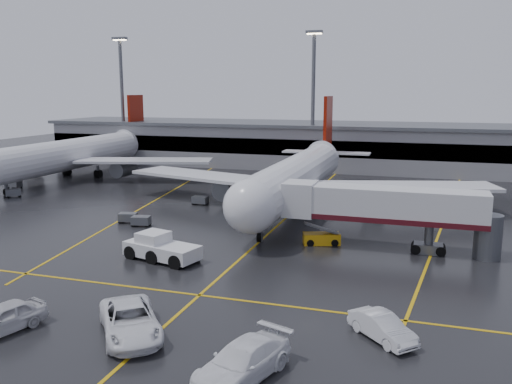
% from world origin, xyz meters
% --- Properties ---
extents(ground, '(220.00, 220.00, 0.00)m').
position_xyz_m(ground, '(0.00, 0.00, 0.00)').
color(ground, black).
rests_on(ground, ground).
extents(apron_line_centre, '(0.25, 90.00, 0.02)m').
position_xyz_m(apron_line_centre, '(0.00, 0.00, 0.01)').
color(apron_line_centre, gold).
rests_on(apron_line_centre, ground).
extents(apron_line_stop, '(60.00, 0.25, 0.02)m').
position_xyz_m(apron_line_stop, '(0.00, -22.00, 0.01)').
color(apron_line_stop, gold).
rests_on(apron_line_stop, ground).
extents(apron_line_left, '(9.99, 69.35, 0.02)m').
position_xyz_m(apron_line_left, '(-20.00, 10.00, 0.01)').
color(apron_line_left, gold).
rests_on(apron_line_left, ground).
extents(apron_line_right, '(7.57, 69.64, 0.02)m').
position_xyz_m(apron_line_right, '(18.00, 10.00, 0.01)').
color(apron_line_right, gold).
rests_on(apron_line_right, ground).
extents(terminal, '(122.00, 19.00, 8.60)m').
position_xyz_m(terminal, '(0.00, 47.93, 4.32)').
color(terminal, gray).
rests_on(terminal, ground).
extents(light_mast_left, '(3.00, 1.20, 25.45)m').
position_xyz_m(light_mast_left, '(-45.00, 42.00, 14.47)').
color(light_mast_left, '#595B60').
rests_on(light_mast_left, ground).
extents(light_mast_mid, '(3.00, 1.20, 25.45)m').
position_xyz_m(light_mast_mid, '(-5.00, 42.00, 14.47)').
color(light_mast_mid, '#595B60').
rests_on(light_mast_mid, ground).
extents(main_airliner, '(48.80, 45.60, 14.10)m').
position_xyz_m(main_airliner, '(0.00, 9.70, 4.21)').
color(main_airliner, silver).
rests_on(main_airliner, ground).
extents(second_airliner, '(48.80, 45.60, 14.10)m').
position_xyz_m(second_airliner, '(-42.00, 21.70, 4.21)').
color(second_airliner, silver).
rests_on(second_airliner, ground).
extents(jet_bridge, '(19.90, 3.40, 6.05)m').
position_xyz_m(jet_bridge, '(11.87, -6.00, 3.93)').
color(jet_bridge, silver).
rests_on(jet_bridge, ground).
extents(pushback_tractor, '(7.46, 4.49, 2.49)m').
position_xyz_m(pushback_tractor, '(-6.71, -15.21, 0.99)').
color(pushback_tractor, silver).
rests_on(pushback_tractor, ground).
extents(belt_loader, '(3.85, 2.61, 2.25)m').
position_xyz_m(belt_loader, '(6.03, -6.05, 0.56)').
color(belt_loader, '#E19F0F').
rests_on(belt_loader, ground).
extents(service_van_a, '(6.86, 7.50, 1.95)m').
position_xyz_m(service_van_a, '(-1.37, -29.33, 0.97)').
color(service_van_a, white).
rests_on(service_van_a, ground).
extents(service_van_b, '(4.59, 7.02, 1.89)m').
position_xyz_m(service_van_b, '(6.79, -31.95, 0.95)').
color(service_van_b, white).
rests_on(service_van_b, ground).
extents(service_van_c, '(4.57, 4.56, 1.58)m').
position_xyz_m(service_van_c, '(13.36, -25.13, 0.79)').
color(service_van_c, silver).
rests_on(service_van_c, ground).
extents(service_van_d, '(3.71, 5.88, 1.86)m').
position_xyz_m(service_van_d, '(-9.17, -31.37, 0.93)').
color(service_van_d, silver).
rests_on(service_van_d, ground).
extents(baggage_cart_a, '(2.23, 1.70, 1.12)m').
position_xyz_m(baggage_cart_a, '(-14.42, -5.10, 0.63)').
color(baggage_cart_a, '#595B60').
rests_on(baggage_cart_a, ground).
extents(baggage_cart_b, '(2.27, 1.78, 1.12)m').
position_xyz_m(baggage_cart_b, '(-16.63, -4.15, 0.63)').
color(baggage_cart_b, '#595B60').
rests_on(baggage_cart_b, ground).
extents(baggage_cart_c, '(2.02, 1.32, 1.12)m').
position_xyz_m(baggage_cart_c, '(-12.73, 7.40, 0.63)').
color(baggage_cart_c, '#595B60').
rests_on(baggage_cart_c, ground).
extents(baggage_cart_d, '(2.05, 1.37, 1.12)m').
position_xyz_m(baggage_cart_d, '(-45.08, 10.03, 0.63)').
color(baggage_cart_d, '#595B60').
rests_on(baggage_cart_d, ground).
extents(baggage_cart_e, '(2.35, 2.32, 1.12)m').
position_xyz_m(baggage_cart_e, '(-40.07, 4.15, 0.63)').
color(baggage_cart_e, '#595B60').
rests_on(baggage_cart_e, ground).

